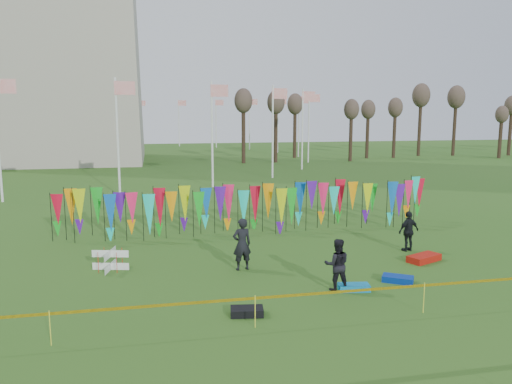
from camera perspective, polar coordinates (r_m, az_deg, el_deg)
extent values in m
plane|color=#295718|center=(15.86, 5.42, -11.91)|extent=(160.00, 160.00, 0.00)
cylinder|color=silver|center=(64.83, 4.90, 7.54)|extent=(0.16, 0.16, 8.00)
plane|color=red|center=(65.01, 5.45, 10.45)|extent=(1.40, 0.00, 1.40)
cylinder|color=silver|center=(71.57, 2.50, 7.71)|extent=(0.16, 0.16, 8.00)
plane|color=red|center=(71.72, 2.99, 10.34)|extent=(1.40, 0.00, 1.40)
cylinder|color=silver|center=(77.56, -0.76, 7.82)|extent=(0.16, 0.16, 8.00)
plane|color=red|center=(77.67, -0.32, 10.25)|extent=(1.40, 0.00, 1.40)
cylinder|color=silver|center=(82.59, -4.59, 7.86)|extent=(0.16, 0.16, 8.00)
plane|color=red|center=(82.67, -4.20, 10.16)|extent=(1.40, 0.00, 1.40)
cylinder|color=silver|center=(86.52, -8.81, 7.84)|extent=(0.16, 0.16, 8.00)
plane|color=red|center=(86.55, -8.46, 10.03)|extent=(1.40, 0.00, 1.40)
cylinder|color=silver|center=(89.23, -13.27, 7.74)|extent=(0.16, 0.16, 8.00)
plane|color=red|center=(89.22, -12.96, 9.87)|extent=(1.40, 0.00, 1.40)
cylinder|color=silver|center=(90.67, -17.88, 7.56)|extent=(0.16, 0.16, 8.00)
plane|color=red|center=(90.60, -17.60, 9.67)|extent=(1.40, 0.00, 1.40)
cylinder|color=silver|center=(90.78, -22.53, 7.31)|extent=(0.16, 0.16, 8.00)
plane|color=red|center=(90.67, -22.28, 9.42)|extent=(1.40, 0.00, 1.40)
cylinder|color=silver|center=(89.57, -27.13, 7.00)|extent=(0.16, 0.16, 8.00)
plane|color=red|center=(89.41, -26.91, 9.13)|extent=(1.40, 0.00, 1.40)
plane|color=red|center=(35.34, -26.88, 10.75)|extent=(1.40, 0.00, 1.40)
cylinder|color=silver|center=(35.21, -15.54, 6.01)|extent=(0.16, 0.16, 8.00)
plane|color=red|center=(35.18, -14.77, 11.42)|extent=(1.40, 0.00, 1.40)
cylinder|color=silver|center=(38.19, -5.04, 6.52)|extent=(0.16, 0.16, 8.00)
plane|color=red|center=(38.26, -4.19, 11.48)|extent=(1.40, 0.00, 1.40)
cylinder|color=silver|center=(43.59, 1.92, 6.86)|extent=(0.16, 0.16, 8.00)
plane|color=red|center=(43.73, 2.72, 11.18)|extent=(1.40, 0.00, 1.40)
cylinder|color=silver|center=(50.35, 5.33, 7.12)|extent=(0.16, 0.16, 8.00)
plane|color=red|center=(50.53, 6.04, 10.85)|extent=(1.40, 0.00, 1.40)
cylinder|color=silver|center=(57.63, 6.04, 7.34)|extent=(0.16, 0.16, 8.00)
plane|color=red|center=(57.81, 6.67, 10.61)|extent=(1.40, 0.00, 1.40)
cylinder|color=black|center=(23.88, -22.52, -2.58)|extent=(0.03, 0.03, 2.27)
cone|color=red|center=(23.78, -21.90, -1.97)|extent=(0.64, 0.64, 1.60)
cylinder|color=black|center=(23.78, -21.19, -2.55)|extent=(0.03, 0.03, 2.27)
cone|color=orange|center=(23.68, -20.56, -1.93)|extent=(0.64, 0.64, 1.60)
cylinder|color=black|center=(23.69, -19.85, -2.52)|extent=(0.03, 0.03, 2.27)
cone|color=#C1D90B|center=(23.60, -19.21, -1.89)|extent=(0.64, 0.64, 1.60)
cylinder|color=black|center=(23.61, -18.50, -2.48)|extent=(0.03, 0.03, 2.27)
cone|color=green|center=(23.53, -17.85, -1.86)|extent=(0.64, 0.64, 1.60)
cylinder|color=black|center=(23.55, -17.14, -2.44)|extent=(0.03, 0.03, 2.27)
cone|color=blue|center=(23.47, -16.49, -1.82)|extent=(0.64, 0.64, 1.60)
cylinder|color=black|center=(23.50, -15.77, -2.41)|extent=(0.03, 0.03, 2.27)
cone|color=#50119C|center=(23.43, -15.12, -1.78)|extent=(0.64, 0.64, 1.60)
cylinder|color=black|center=(23.46, -14.40, -2.37)|extent=(0.03, 0.03, 2.27)
cone|color=#FA1B5A|center=(23.40, -13.74, -1.73)|extent=(0.64, 0.64, 1.60)
cylinder|color=black|center=(23.44, -13.03, -2.32)|extent=(0.03, 0.03, 2.27)
cone|color=#0ED6BC|center=(23.39, -12.36, -1.69)|extent=(0.64, 0.64, 1.60)
cylinder|color=black|center=(23.43, -11.65, -2.28)|extent=(0.03, 0.03, 2.27)
cone|color=red|center=(23.38, -10.99, -1.65)|extent=(0.64, 0.64, 1.60)
cylinder|color=black|center=(23.44, -10.28, -2.24)|extent=(0.03, 0.03, 2.27)
cone|color=orange|center=(23.40, -9.61, -1.60)|extent=(0.64, 0.64, 1.60)
cylinder|color=black|center=(23.45, -8.90, -2.19)|extent=(0.03, 0.03, 2.27)
cone|color=#C1D90B|center=(23.42, -8.23, -1.56)|extent=(0.64, 0.64, 1.60)
cylinder|color=black|center=(23.49, -7.53, -2.15)|extent=(0.03, 0.03, 2.27)
cone|color=green|center=(23.46, -6.86, -1.51)|extent=(0.64, 0.64, 1.60)
cylinder|color=black|center=(23.53, -6.16, -2.10)|extent=(0.03, 0.03, 2.27)
cone|color=blue|center=(23.51, -5.50, -1.47)|extent=(0.64, 0.64, 1.60)
cylinder|color=black|center=(23.59, -4.80, -2.05)|extent=(0.03, 0.03, 2.27)
cone|color=#50119C|center=(23.58, -4.14, -1.42)|extent=(0.64, 0.64, 1.60)
cylinder|color=black|center=(23.66, -3.45, -2.00)|extent=(0.03, 0.03, 2.27)
cone|color=#FA1B5A|center=(23.65, -2.79, -1.37)|extent=(0.64, 0.64, 1.60)
cylinder|color=black|center=(23.75, -2.11, -1.95)|extent=(0.03, 0.03, 2.27)
cone|color=#0ED6BC|center=(23.75, -1.44, -1.32)|extent=(0.64, 0.64, 1.60)
cylinder|color=black|center=(23.84, -0.77, -1.90)|extent=(0.03, 0.03, 2.27)
cone|color=red|center=(23.85, -0.11, -1.27)|extent=(0.64, 0.64, 1.60)
cylinder|color=black|center=(23.95, 0.55, -1.85)|extent=(0.03, 0.03, 2.27)
cone|color=orange|center=(23.97, 1.20, -1.22)|extent=(0.64, 0.64, 1.60)
cylinder|color=black|center=(24.08, 1.86, -1.79)|extent=(0.03, 0.03, 2.27)
cone|color=#C1D90B|center=(24.10, 2.51, -1.18)|extent=(0.64, 0.64, 1.60)
cylinder|color=black|center=(24.21, 3.15, -1.74)|extent=(0.03, 0.03, 2.27)
cone|color=green|center=(24.24, 3.80, -1.13)|extent=(0.64, 0.64, 1.60)
cylinder|color=black|center=(24.36, 4.43, -1.69)|extent=(0.03, 0.03, 2.27)
cone|color=blue|center=(24.39, 5.07, -1.08)|extent=(0.64, 0.64, 1.60)
cylinder|color=black|center=(24.52, 5.70, -1.64)|extent=(0.03, 0.03, 2.27)
cone|color=#50119C|center=(24.56, 6.33, -1.03)|extent=(0.64, 0.64, 1.60)
cylinder|color=black|center=(24.69, 6.94, -1.58)|extent=(0.03, 0.03, 2.27)
cone|color=#FA1B5A|center=(24.74, 7.57, -0.98)|extent=(0.64, 0.64, 1.60)
cylinder|color=black|center=(24.87, 8.17, -1.53)|extent=(0.03, 0.03, 2.27)
cone|color=#0ED6BC|center=(24.93, 8.79, -0.93)|extent=(0.64, 0.64, 1.60)
cylinder|color=black|center=(25.07, 9.38, -1.48)|extent=(0.03, 0.03, 2.27)
cone|color=red|center=(25.13, 9.99, -0.88)|extent=(0.64, 0.64, 1.60)
cylinder|color=black|center=(25.27, 10.57, -1.43)|extent=(0.03, 0.03, 2.27)
cone|color=orange|center=(25.34, 11.18, -0.84)|extent=(0.64, 0.64, 1.60)
cylinder|color=black|center=(25.49, 11.75, -1.37)|extent=(0.03, 0.03, 2.27)
cone|color=#C1D90B|center=(25.56, 12.34, -0.79)|extent=(0.64, 0.64, 1.60)
cylinder|color=black|center=(25.72, 12.90, -1.32)|extent=(0.03, 0.03, 2.27)
cone|color=green|center=(25.79, 13.48, -0.74)|extent=(0.64, 0.64, 1.60)
cylinder|color=black|center=(25.95, 14.03, -1.27)|extent=(0.03, 0.03, 2.27)
cone|color=blue|center=(26.03, 14.60, -0.69)|extent=(0.64, 0.64, 1.60)
cylinder|color=black|center=(26.20, 15.14, -1.22)|extent=(0.03, 0.03, 2.27)
cone|color=#50119C|center=(26.28, 15.71, -0.65)|extent=(0.64, 0.64, 1.60)
cylinder|color=black|center=(26.46, 16.23, -1.17)|extent=(0.03, 0.03, 2.27)
cone|color=#FA1B5A|center=(26.55, 16.78, -0.60)|extent=(0.64, 0.64, 1.60)
cylinder|color=black|center=(26.72, 17.29, -1.12)|extent=(0.03, 0.03, 2.27)
cone|color=#0ED6BC|center=(26.82, 17.84, -0.56)|extent=(0.64, 0.64, 1.60)
cylinder|color=black|center=(27.00, 18.34, -1.07)|extent=(0.03, 0.03, 2.27)
cone|color=red|center=(27.10, 18.88, -0.52)|extent=(0.64, 0.64, 1.60)
cube|color=#E2B804|center=(13.93, 7.73, -11.37)|extent=(26.00, 0.01, 0.08)
cylinder|color=yellow|center=(13.60, -22.37, -14.19)|extent=(0.02, 0.02, 0.90)
cylinder|color=yellow|center=(13.57, -0.53, -13.53)|extent=(0.02, 0.02, 0.90)
cylinder|color=yellow|center=(15.27, 18.60, -11.39)|extent=(0.02, 0.02, 0.90)
cylinder|color=#3A291D|center=(59.12, -1.50, 6.66)|extent=(0.44, 0.44, 6.40)
ellipsoid|color=#4C3C33|center=(59.07, -1.52, 9.91)|extent=(1.92, 1.92, 2.56)
cylinder|color=#3A291D|center=(59.95, 2.29, 6.69)|extent=(0.44, 0.44, 6.40)
ellipsoid|color=#4C3C33|center=(59.91, 2.31, 9.90)|extent=(1.92, 1.92, 2.56)
cylinder|color=#3A291D|center=(61.04, 5.96, 6.69)|extent=(0.44, 0.44, 6.40)
ellipsoid|color=#4C3C33|center=(60.99, 6.01, 9.84)|extent=(1.92, 1.92, 2.56)
cylinder|color=#3A291D|center=(62.36, 9.49, 6.66)|extent=(0.44, 0.44, 6.40)
ellipsoid|color=#4C3C33|center=(62.32, 9.57, 9.75)|extent=(1.92, 1.92, 2.56)
cylinder|color=#3A291D|center=(63.91, 12.86, 6.61)|extent=(0.44, 0.44, 6.40)
ellipsoid|color=#4C3C33|center=(63.87, 12.97, 9.63)|extent=(1.92, 1.92, 2.56)
cylinder|color=#3A291D|center=(65.66, 16.06, 6.55)|extent=(0.44, 0.44, 6.40)
ellipsoid|color=#4C3C33|center=(65.62, 16.19, 9.48)|extent=(1.92, 1.92, 2.56)
cylinder|color=#3A291D|center=(67.61, 19.08, 6.47)|extent=(0.44, 0.44, 6.40)
ellipsoid|color=#4C3C33|center=(67.57, 19.23, 9.31)|extent=(1.92, 1.92, 2.56)
cylinder|color=#3A291D|center=(69.73, 21.93, 6.37)|extent=(0.44, 0.44, 6.40)
ellipsoid|color=#4C3C33|center=(69.69, 22.10, 9.13)|extent=(1.92, 1.92, 2.56)
cylinder|color=#3A291D|center=(72.01, 24.60, 6.27)|extent=(0.44, 0.44, 6.40)
ellipsoid|color=#4C3C33|center=(71.97, 24.78, 8.94)|extent=(1.92, 1.92, 2.56)
cylinder|color=#3A291D|center=(74.43, 27.10, 6.17)|extent=(0.44, 0.44, 6.40)
cylinder|color=red|center=(18.71, -17.40, -7.78)|extent=(0.02, 0.02, 0.76)
cylinder|color=red|center=(18.65, -15.36, -7.74)|extent=(0.02, 0.02, 0.76)
cylinder|color=red|center=(19.34, -17.21, -7.22)|extent=(0.02, 0.02, 0.76)
cylinder|color=red|center=(19.28, -15.24, -7.18)|extent=(0.02, 0.02, 0.76)
imported|color=black|center=(18.15, -1.62, -5.98)|extent=(0.77, 0.61, 1.91)
imported|color=black|center=(16.34, 9.24, -8.20)|extent=(0.91, 0.67, 1.70)
imported|color=black|center=(21.54, 17.05, -4.30)|extent=(1.08, 0.77, 1.68)
cube|color=#0C82C0|center=(16.65, 11.12, -10.64)|extent=(1.06, 0.65, 0.20)
cube|color=#092F96|center=(17.76, 15.90, -9.54)|extent=(1.13, 0.99, 0.21)
cube|color=#B7180C|center=(20.42, 18.64, -7.17)|extent=(1.51, 1.13, 0.25)
cube|color=black|center=(14.49, -1.05, -13.49)|extent=(0.99, 0.66, 0.21)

